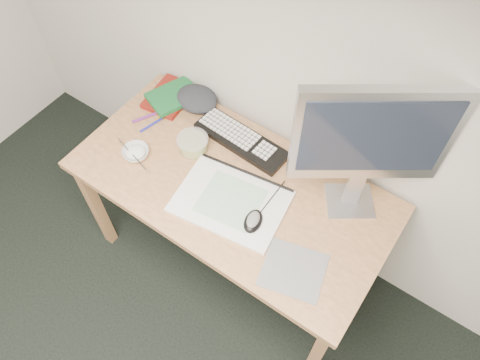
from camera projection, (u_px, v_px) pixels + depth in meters
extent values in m
plane|color=beige|center=(297.00, 38.00, 1.72)|extent=(3.60, 0.00, 3.60)
cube|color=tan|center=(96.00, 206.00, 2.41)|extent=(0.05, 0.05, 0.71)
cube|color=tan|center=(316.00, 356.00, 1.99)|extent=(0.05, 0.05, 0.71)
cube|color=tan|center=(171.00, 133.00, 2.69)|extent=(0.05, 0.05, 0.71)
cube|color=tan|center=(377.00, 251.00, 2.27)|extent=(0.05, 0.05, 0.71)
cube|color=tan|center=(231.00, 186.00, 2.03)|extent=(1.40, 0.70, 0.03)
cube|color=slate|center=(293.00, 270.00, 1.79)|extent=(0.28, 0.27, 0.00)
cube|color=white|center=(231.00, 201.00, 1.96)|extent=(0.50, 0.39, 0.01)
cube|color=black|center=(241.00, 140.00, 2.14)|extent=(0.46, 0.17, 0.03)
cube|color=silver|center=(349.00, 201.00, 1.96)|extent=(0.26, 0.25, 0.01)
cube|color=silver|center=(354.00, 189.00, 1.89)|extent=(0.07, 0.05, 0.18)
cube|color=silver|center=(373.00, 136.00, 1.61)|extent=(0.48, 0.35, 0.45)
cube|color=black|center=(374.00, 134.00, 1.61)|extent=(0.42, 0.30, 0.36)
ellipsoid|color=black|center=(253.00, 220.00, 1.88)|extent=(0.10, 0.13, 0.04)
imported|color=white|center=(136.00, 153.00, 2.09)|extent=(0.12, 0.12, 0.04)
cylinder|color=#B7B7B9|center=(132.00, 154.00, 2.06)|extent=(0.22, 0.07, 0.02)
cylinder|color=gold|center=(193.00, 144.00, 2.10)|extent=(0.15, 0.15, 0.07)
cube|color=maroon|center=(170.00, 96.00, 2.30)|extent=(0.21, 0.27, 0.02)
cube|color=#18612E|center=(174.00, 96.00, 2.27)|extent=(0.25, 0.28, 0.02)
ellipsoid|color=#27292F|center=(197.00, 99.00, 2.25)|extent=(0.19, 0.17, 0.07)
cylinder|color=pink|center=(226.00, 175.00, 2.04)|extent=(0.16, 0.07, 0.01)
cylinder|color=tan|center=(234.00, 177.00, 2.03)|extent=(0.18, 0.10, 0.01)
cylinder|color=black|center=(269.00, 187.00, 2.01)|extent=(0.16, 0.01, 0.01)
cylinder|color=#1F23AC|center=(151.00, 125.00, 2.20)|extent=(0.04, 0.12, 0.01)
cylinder|color=orange|center=(163.00, 112.00, 2.25)|extent=(0.03, 0.12, 0.01)
cylinder|color=#6D2485|center=(147.00, 117.00, 2.23)|extent=(0.08, 0.14, 0.01)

